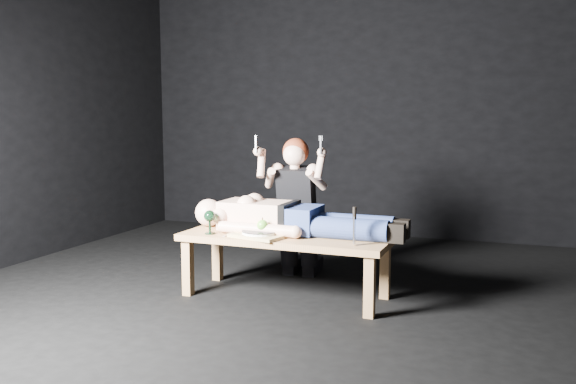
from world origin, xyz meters
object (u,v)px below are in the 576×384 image
(lying_man, at_px, (296,215))
(goblet, at_px, (210,222))
(table, at_px, (286,266))
(carving_knife, at_px, (354,226))
(serving_tray, at_px, (260,235))
(kneeling_woman, at_px, (299,206))

(lying_man, relative_size, goblet, 8.71)
(table, relative_size, carving_knife, 5.87)
(serving_tray, height_order, goblet, goblet)
(lying_man, bearing_deg, carving_knife, -26.77)
(table, xyz_separation_m, goblet, (-0.52, -0.15, 0.31))
(kneeling_woman, relative_size, serving_tray, 3.12)
(lying_man, distance_m, serving_tray, 0.31)
(table, distance_m, kneeling_woman, 0.67)
(lying_man, xyz_separation_m, kneeling_woman, (-0.15, 0.48, -0.01))
(kneeling_woman, height_order, serving_tray, kneeling_woman)
(kneeling_woman, bearing_deg, goblet, -123.71)
(kneeling_woman, height_order, goblet, kneeling_woman)
(goblet, bearing_deg, serving_tray, 3.86)
(lying_man, distance_m, carving_knife, 0.56)
(table, xyz_separation_m, carving_knife, (0.54, -0.18, 0.35))
(table, bearing_deg, carving_knife, -16.69)
(serving_tray, height_order, carving_knife, carving_knife)
(carving_knife, bearing_deg, lying_man, 153.23)
(lying_man, height_order, serving_tray, lying_man)
(lying_man, relative_size, kneeling_woman, 1.30)
(goblet, bearing_deg, lying_man, 23.13)
(lying_man, xyz_separation_m, carving_knife, (0.49, -0.27, -0.01))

